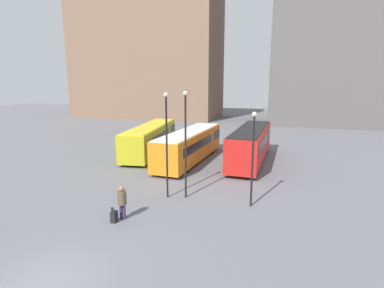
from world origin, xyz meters
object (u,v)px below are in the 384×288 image
(lamp_post_1, at_px, (253,152))
(lamp_post_0, at_px, (167,138))
(traveler, at_px, (122,200))
(bus_2, at_px, (251,143))
(suitcase, at_px, (114,217))
(bus_1, at_px, (190,144))
(bus_0, at_px, (151,138))
(lamp_post_2, at_px, (186,138))

(lamp_post_1, bearing_deg, lamp_post_0, -178.55)
(traveler, bearing_deg, lamp_post_0, -18.06)
(bus_2, height_order, lamp_post_0, lamp_post_0)
(suitcase, distance_m, lamp_post_1, 8.39)
(bus_1, distance_m, bus_2, 5.60)
(suitcase, bearing_deg, bus_1, -0.81)
(bus_2, distance_m, lamp_post_1, 10.64)
(bus_1, distance_m, suitcase, 13.35)
(lamp_post_0, bearing_deg, bus_2, 68.97)
(bus_0, bearing_deg, bus_2, -101.95)
(bus_0, bearing_deg, lamp_post_1, -142.15)
(bus_1, bearing_deg, lamp_post_0, -168.52)
(traveler, bearing_deg, bus_1, 0.28)
(lamp_post_0, distance_m, lamp_post_1, 5.26)
(suitcase, xyz_separation_m, lamp_post_2, (2.49, 4.43, 3.56))
(bus_0, distance_m, bus_2, 10.39)
(bus_0, xyz_separation_m, lamp_post_2, (7.40, -10.96, 2.30))
(bus_1, bearing_deg, bus_2, -72.49)
(suitcase, bearing_deg, lamp_post_1, -58.13)
(bus_1, distance_m, lamp_post_1, 11.34)
(suitcase, bearing_deg, lamp_post_0, -19.35)
(bus_2, bearing_deg, suitcase, 161.54)
(suitcase, bearing_deg, bus_2, -21.06)
(bus_2, bearing_deg, traveler, 161.81)
(traveler, distance_m, lamp_post_2, 5.34)
(bus_1, height_order, lamp_post_1, lamp_post_1)
(lamp_post_0, height_order, lamp_post_1, lamp_post_0)
(lamp_post_2, bearing_deg, bus_2, 73.88)
(bus_1, xyz_separation_m, lamp_post_0, (1.35, -9.21, 2.27))
(bus_0, bearing_deg, suitcase, -170.34)
(bus_0, distance_m, lamp_post_2, 13.43)
(bus_2, height_order, lamp_post_2, lamp_post_2)
(bus_2, distance_m, suitcase, 15.73)
(suitcase, height_order, lamp_post_0, lamp_post_0)
(bus_1, height_order, lamp_post_0, lamp_post_0)
(traveler, bearing_deg, suitcase, 151.06)
(bus_0, relative_size, lamp_post_1, 2.22)
(bus_1, xyz_separation_m, bus_2, (5.42, 1.39, 0.16))
(traveler, xyz_separation_m, lamp_post_2, (2.25, 3.97, 2.77))
(traveler, height_order, lamp_post_2, lamp_post_2)
(bus_2, bearing_deg, lamp_post_2, 165.80)
(suitcase, xyz_separation_m, lamp_post_1, (6.61, 4.22, 2.98))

